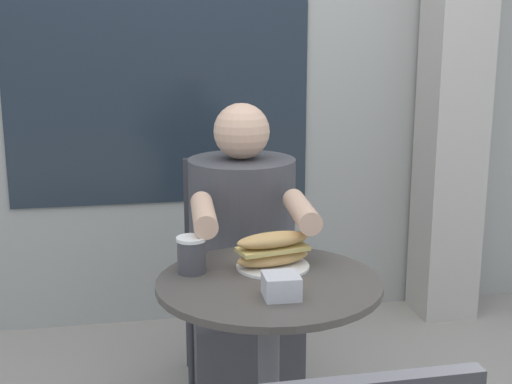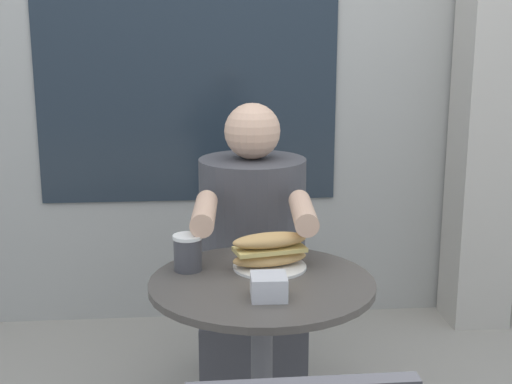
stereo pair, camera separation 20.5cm
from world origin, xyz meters
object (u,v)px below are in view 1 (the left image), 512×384
at_px(seated_diner, 243,291).
at_px(sandwich_on_plate, 273,252).
at_px(cafe_table, 269,348).
at_px(drink_cup, 191,255).
at_px(diner_chair, 230,250).

distance_m(seated_diner, sandwich_on_plate, 0.48).
distance_m(cafe_table, drink_cup, 0.33).
relative_size(diner_chair, seated_diner, 0.77).
distance_m(cafe_table, seated_diner, 0.50).
height_order(cafe_table, seated_diner, seated_diner).
bearing_deg(sandwich_on_plate, diner_chair, 90.59).
relative_size(sandwich_on_plate, drink_cup, 2.24).
bearing_deg(cafe_table, sandwich_on_plate, 72.13).
height_order(diner_chair, sandwich_on_plate, diner_chair).
bearing_deg(cafe_table, drink_cup, 153.32).
bearing_deg(seated_diner, diner_chair, -87.59).
height_order(seated_diner, sandwich_on_plate, seated_diner).
height_order(diner_chair, drink_cup, diner_chair).
relative_size(diner_chair, sandwich_on_plate, 3.80).
relative_size(cafe_table, drink_cup, 6.94).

